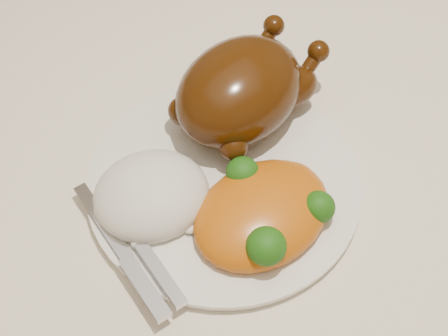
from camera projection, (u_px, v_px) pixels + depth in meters
dining_table at (277, 178)px, 0.79m from camera, size 1.60×0.90×0.76m
tablecloth at (281, 142)px, 0.73m from camera, size 1.73×1.03×0.18m
dinner_plate at (224, 183)px, 0.65m from camera, size 0.36×0.36×0.01m
roast_chicken at (242, 89)px, 0.66m from camera, size 0.20×0.15×0.10m
rice_mound at (151, 195)px, 0.62m from camera, size 0.14×0.13×0.06m
mac_and_cheese at (267, 210)px, 0.61m from camera, size 0.16×0.13×0.06m
cutlery at (139, 261)px, 0.59m from camera, size 0.03×0.17×0.01m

